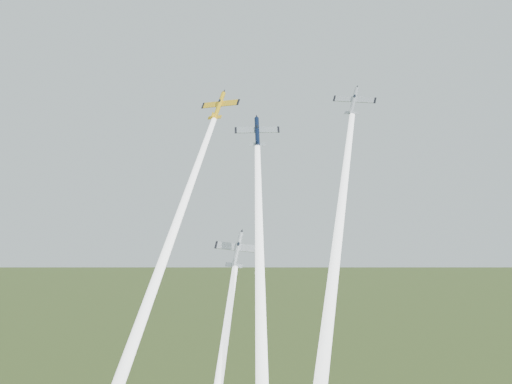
# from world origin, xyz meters

# --- Properties ---
(plane_yellow) EXTENTS (8.93, 7.10, 7.36)m
(plane_yellow) POSITION_xyz_m (-8.84, 2.33, 108.16)
(plane_yellow) COLOR yellow
(smoke_trail_yellow) EXTENTS (12.64, 38.89, 61.47)m
(smoke_trail_yellow) POSITION_xyz_m (-14.23, -17.50, 75.33)
(smoke_trail_yellow) COLOR white
(plane_navy) EXTENTS (8.89, 6.84, 7.32)m
(plane_navy) POSITION_xyz_m (-0.46, -3.09, 102.47)
(plane_navy) COLOR #0B1632
(smoke_trail_navy) EXTENTS (11.57, 36.94, 58.08)m
(smoke_trail_navy) POSITION_xyz_m (4.38, -21.96, 71.33)
(smoke_trail_navy) COLOR white
(plane_silver_right) EXTENTS (8.66, 5.70, 7.81)m
(plane_silver_right) POSITION_xyz_m (15.59, 3.59, 108.28)
(plane_silver_right) COLOR #AAB0B8
(smoke_trail_silver_right) EXTENTS (5.90, 35.40, 54.56)m
(smoke_trail_silver_right) POSITION_xyz_m (13.72, -14.70, 78.90)
(smoke_trail_silver_right) COLOR white
(plane_silver_low) EXTENTS (8.64, 5.44, 8.14)m
(plane_silver_low) POSITION_xyz_m (-2.68, -7.86, 82.46)
(plane_silver_low) COLOR #ADB4BC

